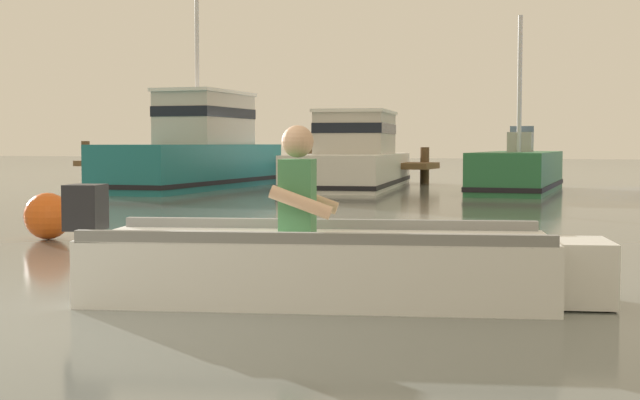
{
  "coord_description": "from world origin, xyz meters",
  "views": [
    {
      "loc": [
        3.62,
        -4.43,
        1.07
      ],
      "look_at": [
        0.74,
        3.35,
        0.55
      ],
      "focal_mm": 51.16,
      "sensor_mm": 36.0,
      "label": 1
    }
  ],
  "objects_px": {
    "mooring_buoy": "(48,216)",
    "moored_boat_green": "(518,172)",
    "rowboat_with_person": "(330,263)",
    "moored_boat_white": "(353,159)",
    "moored_boat_teal": "(198,152)"
  },
  "relations": [
    {
      "from": "moored_boat_teal",
      "to": "mooring_buoy",
      "type": "height_order",
      "value": "moored_boat_teal"
    },
    {
      "from": "moored_boat_green",
      "to": "moored_boat_white",
      "type": "bearing_deg",
      "value": 168.73
    },
    {
      "from": "rowboat_with_person",
      "to": "mooring_buoy",
      "type": "height_order",
      "value": "rowboat_with_person"
    },
    {
      "from": "moored_boat_teal",
      "to": "moored_boat_white",
      "type": "relative_size",
      "value": 0.99
    },
    {
      "from": "mooring_buoy",
      "to": "moored_boat_teal",
      "type": "bearing_deg",
      "value": 109.65
    },
    {
      "from": "rowboat_with_person",
      "to": "moored_boat_teal",
      "type": "xyz_separation_m",
      "value": [
        -8.18,
        13.56,
        0.62
      ]
    },
    {
      "from": "rowboat_with_person",
      "to": "mooring_buoy",
      "type": "bearing_deg",
      "value": 148.49
    },
    {
      "from": "mooring_buoy",
      "to": "moored_boat_green",
      "type": "bearing_deg",
      "value": 73.65
    },
    {
      "from": "rowboat_with_person",
      "to": "mooring_buoy",
      "type": "relative_size",
      "value": 7.12
    },
    {
      "from": "moored_boat_white",
      "to": "moored_boat_green",
      "type": "xyz_separation_m",
      "value": [
        4.09,
        -0.81,
        -0.27
      ]
    },
    {
      "from": "moored_boat_green",
      "to": "mooring_buoy",
      "type": "distance_m",
      "value": 12.39
    },
    {
      "from": "moored_boat_green",
      "to": "mooring_buoy",
      "type": "bearing_deg",
      "value": -106.35
    },
    {
      "from": "rowboat_with_person",
      "to": "moored_boat_teal",
      "type": "relative_size",
      "value": 0.54
    },
    {
      "from": "moored_boat_green",
      "to": "mooring_buoy",
      "type": "height_order",
      "value": "moored_boat_green"
    },
    {
      "from": "moored_boat_green",
      "to": "rowboat_with_person",
      "type": "bearing_deg",
      "value": -86.9
    }
  ]
}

